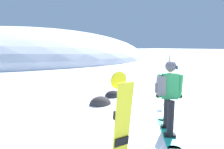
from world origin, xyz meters
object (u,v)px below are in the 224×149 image
piste_marker_near (169,72)px  rock_mid (113,96)px  snowboarder_main (168,95)px  rock_dark (100,104)px  spare_snowboard (121,123)px

piste_marker_near → rock_mid: (-1.80, 1.30, -1.01)m
snowboarder_main → rock_dark: (-0.29, 2.83, -0.92)m
spare_snowboard → piste_marker_near: (4.17, 2.83, 0.18)m
piste_marker_near → rock_dark: (-2.73, 0.64, -1.01)m
piste_marker_near → rock_dark: 2.99m
rock_mid → spare_snowboard: bearing=-119.8°
snowboarder_main → piste_marker_near: bearing=41.9°
piste_marker_near → rock_dark: size_ratio=2.25×
snowboarder_main → spare_snowboard: snowboarder_main is taller
spare_snowboard → piste_marker_near: 5.04m
snowboarder_main → rock_mid: snowboarder_main is taller
spare_snowboard → rock_dark: spare_snowboard is taller
rock_dark → spare_snowboard: bearing=-112.5°
snowboarder_main → rock_mid: bearing=79.6°
spare_snowboard → rock_dark: size_ratio=2.09×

